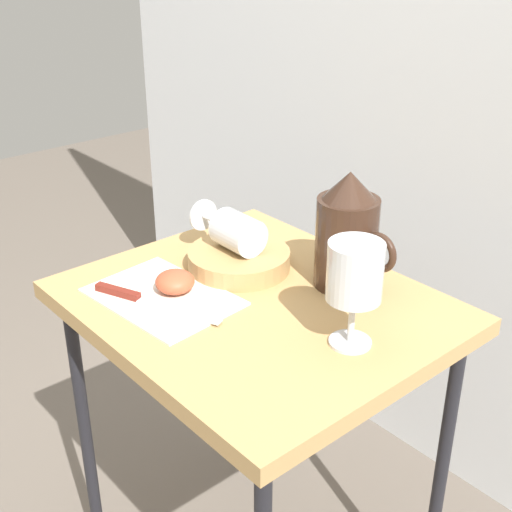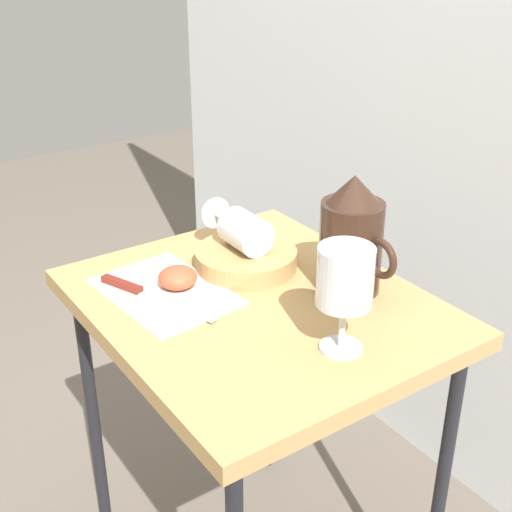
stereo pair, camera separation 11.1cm
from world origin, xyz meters
The scene contains 9 objects.
curtain_drape centered at (0.00, 0.58, 0.98)m, with size 2.40×0.03×1.96m, color white.
table centered at (0.00, 0.00, 0.60)m, with size 0.60×0.51×0.66m.
linen_napkin centered at (-0.10, -0.11, 0.67)m, with size 0.24×0.17×0.00m, color silver.
basket_tray centered at (-0.10, 0.05, 0.68)m, with size 0.18×0.18×0.04m, color tan.
pitcher centered at (0.06, 0.15, 0.75)m, with size 0.16×0.10×0.20m.
wine_glass_upright centered at (0.19, 0.02, 0.78)m, with size 0.08×0.08×0.16m.
wine_glass_tipped_near centered at (-0.11, 0.05, 0.73)m, with size 0.15×0.07×0.07m.
apple_half_left centered at (-0.10, -0.09, 0.69)m, with size 0.07×0.07×0.04m, color #C15133.
knife centered at (-0.12, -0.15, 0.67)m, with size 0.23×0.10×0.01m.
Camera 1 is at (0.76, -0.65, 1.24)m, focal length 48.89 mm.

